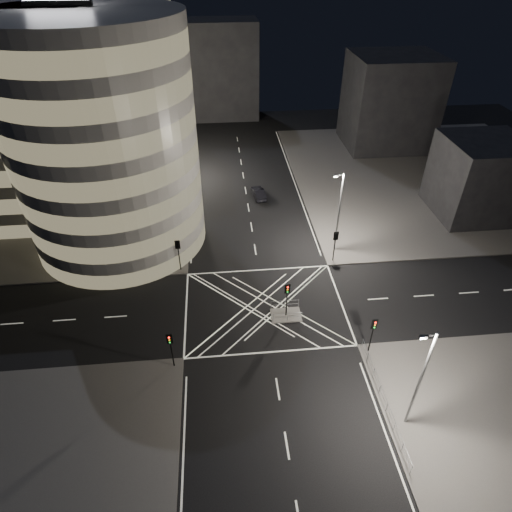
{
  "coord_description": "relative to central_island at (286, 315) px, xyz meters",
  "views": [
    {
      "loc": [
        -3.95,
        -31.66,
        30.64
      ],
      "look_at": [
        -0.41,
        4.73,
        3.0
      ],
      "focal_mm": 30.0,
      "sensor_mm": 36.0,
      "label": 1
    }
  ],
  "objects": [
    {
      "name": "ground",
      "position": [
        -2.0,
        1.5,
        -0.07
      ],
      "size": [
        120.0,
        120.0,
        0.0
      ],
      "primitive_type": "plane",
      "color": "black",
      "rests_on": "ground"
    },
    {
      "name": "railing_near_right",
      "position": [
        6.3,
        -10.65,
        0.62
      ],
      "size": [
        0.06,
        11.7,
        1.1
      ],
      "primitive_type": "cube",
      "color": "slate",
      "rests_on": "sidewalk_near_right"
    },
    {
      "name": "street_lamp_left_far",
      "position": [
        -11.44,
        31.5,
        5.47
      ],
      "size": [
        1.25,
        0.25,
        10.0
      ],
      "color": "slate",
      "rests_on": "sidewalk_far_left"
    },
    {
      "name": "tree_d",
      "position": [
        -12.5,
        28.5,
        5.21
      ],
      "size": [
        5.19,
        5.19,
        8.12
      ],
      "color": "black",
      "rests_on": "sidewalk_far_left"
    },
    {
      "name": "street_lamp_right_near",
      "position": [
        7.44,
        -12.5,
        5.47
      ],
      "size": [
        1.25,
        0.25,
        10.0
      ],
      "color": "slate",
      "rests_on": "sidewalk_near_right"
    },
    {
      "name": "building_right_near",
      "position": [
        28.0,
        17.5,
        5.08
      ],
      "size": [
        10.0,
        10.0,
        10.0
      ],
      "primitive_type": "cube",
      "color": "black",
      "rests_on": "sidewalk_far_right"
    },
    {
      "name": "street_lamp_left_near",
      "position": [
        -11.44,
        13.5,
        5.47
      ],
      "size": [
        1.25,
        0.25,
        10.0
      ],
      "color": "slate",
      "rests_on": "sidewalk_far_left"
    },
    {
      "name": "sidewalk_far_right",
      "position": [
        27.0,
        28.5,
        0.0
      ],
      "size": [
        42.0,
        42.0,
        0.15
      ],
      "primitive_type": "cube",
      "color": "#55524F",
      "rests_on": "ground"
    },
    {
      "name": "tree_b",
      "position": [
        -12.5,
        16.5,
        4.8
      ],
      "size": [
        4.5,
        4.5,
        7.32
      ],
      "color": "black",
      "rests_on": "sidewalk_far_left"
    },
    {
      "name": "central_island",
      "position": [
        0.0,
        0.0,
        0.0
      ],
      "size": [
        3.0,
        2.0,
        0.15
      ],
      "primitive_type": "cube",
      "color": "slate",
      "rests_on": "ground"
    },
    {
      "name": "office_tower_curved",
      "position": [
        -22.74,
        20.24,
        12.58
      ],
      "size": [
        30.0,
        29.0,
        27.2
      ],
      "color": "gray",
      "rests_on": "sidewalk_far_left"
    },
    {
      "name": "sedan",
      "position": [
        -0.29,
        24.26,
        0.61
      ],
      "size": [
        2.04,
        4.35,
        1.38
      ],
      "primitive_type": "imported",
      "rotation": [
        0.0,
        0.0,
        3.28
      ],
      "color": "black",
      "rests_on": "ground"
    },
    {
      "name": "office_block_rear",
      "position": [
        -24.0,
        43.5,
        11.07
      ],
      "size": [
        24.0,
        16.0,
        22.0
      ],
      "primitive_type": "cube",
      "color": "gray",
      "rests_on": "sidewalk_far_left"
    },
    {
      "name": "traffic_signal_nr",
      "position": [
        6.8,
        -5.3,
        2.84
      ],
      "size": [
        0.55,
        0.22,
        4.0
      ],
      "color": "black",
      "rests_on": "sidewalk_near_right"
    },
    {
      "name": "building_right_far",
      "position": [
        24.0,
        41.5,
        7.58
      ],
      "size": [
        14.0,
        12.0,
        15.0
      ],
      "primitive_type": "cube",
      "color": "black",
      "rests_on": "sidewalk_far_right"
    },
    {
      "name": "sidewalk_far_left",
      "position": [
        -31.0,
        28.5,
        0.0
      ],
      "size": [
        42.0,
        42.0,
        0.15
      ],
      "primitive_type": "cube",
      "color": "#55524F",
      "rests_on": "ground"
    },
    {
      "name": "tree_a",
      "position": [
        -12.5,
        10.5,
        4.1
      ],
      "size": [
        4.04,
        4.04,
        6.36
      ],
      "color": "black",
      "rests_on": "sidewalk_far_left"
    },
    {
      "name": "tree_c",
      "position": [
        -12.5,
        22.5,
        4.48
      ],
      "size": [
        4.42,
        4.42,
        6.95
      ],
      "color": "black",
      "rests_on": "sidewalk_far_left"
    },
    {
      "name": "railing_island_north",
      "position": [
        0.0,
        0.9,
        0.62
      ],
      "size": [
        2.8,
        0.06,
        1.1
      ],
      "primitive_type": "cube",
      "color": "slate",
      "rests_on": "central_island"
    },
    {
      "name": "street_lamp_right_far",
      "position": [
        7.44,
        10.5,
        5.47
      ],
      "size": [
        1.25,
        0.25,
        10.0
      ],
      "color": "slate",
      "rests_on": "sidewalk_far_right"
    },
    {
      "name": "traffic_signal_nl",
      "position": [
        -10.8,
        -5.3,
        2.84
      ],
      "size": [
        0.55,
        0.22,
        4.0
      ],
      "color": "black",
      "rests_on": "sidewalk_near_left"
    },
    {
      "name": "building_far_end",
      "position": [
        -6.0,
        59.5,
        8.93
      ],
      "size": [
        18.0,
        8.0,
        18.0
      ],
      "primitive_type": "cube",
      "color": "black",
      "rests_on": "ground"
    },
    {
      "name": "tree_e",
      "position": [
        -12.5,
        34.5,
        4.39
      ],
      "size": [
        3.61,
        3.61,
        6.41
      ],
      "color": "black",
      "rests_on": "sidewalk_far_left"
    },
    {
      "name": "traffic_signal_fl",
      "position": [
        -10.8,
        8.3,
        2.84
      ],
      "size": [
        0.55,
        0.22,
        4.0
      ],
      "color": "black",
      "rests_on": "sidewalk_far_left"
    },
    {
      "name": "traffic_signal_fr",
      "position": [
        6.8,
        8.3,
        2.84
      ],
      "size": [
        0.55,
        0.22,
        4.0
      ],
      "color": "black",
      "rests_on": "sidewalk_far_right"
    },
    {
      "name": "railing_island_south",
      "position": [
        0.0,
        -0.9,
        0.62
      ],
      "size": [
        2.8,
        0.06,
        1.1
      ],
      "primitive_type": "cube",
      "color": "slate",
      "rests_on": "central_island"
    },
    {
      "name": "traffic_signal_island",
      "position": [
        0.0,
        0.0,
        2.84
      ],
      "size": [
        0.55,
        0.22,
        4.0
      ],
      "color": "black",
      "rests_on": "central_island"
    }
  ]
}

